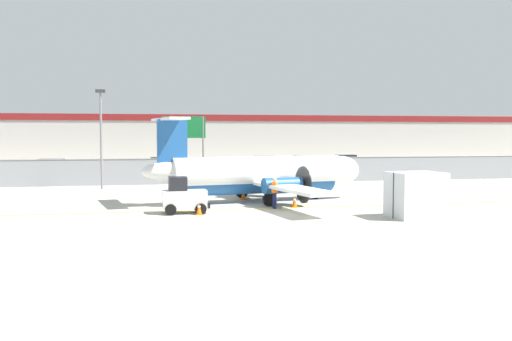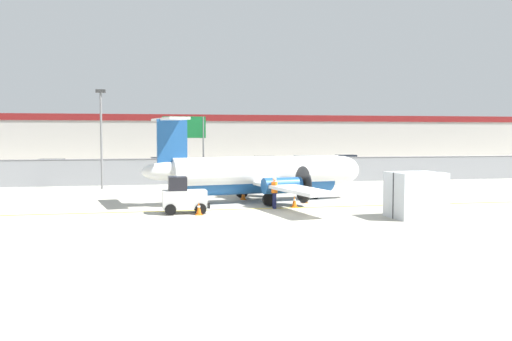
# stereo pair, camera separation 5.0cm
# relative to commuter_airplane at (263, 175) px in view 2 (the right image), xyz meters

# --- Properties ---
(ground_plane) EXTENTS (140.00, 140.00, 0.01)m
(ground_plane) POSITION_rel_commuter_airplane_xyz_m (0.34, -3.19, -1.60)
(ground_plane) COLOR #B7B2A3
(perimeter_fence) EXTENTS (98.00, 0.10, 2.10)m
(perimeter_fence) POSITION_rel_commuter_airplane_xyz_m (0.34, 12.81, -0.49)
(perimeter_fence) COLOR gray
(perimeter_fence) RESTS_ON ground
(parking_lot_strip) EXTENTS (98.00, 17.00, 0.12)m
(parking_lot_strip) POSITION_rel_commuter_airplane_xyz_m (0.34, 24.31, -1.54)
(parking_lot_strip) COLOR #38383A
(parking_lot_strip) RESTS_ON ground
(background_building) EXTENTS (91.00, 8.10, 6.50)m
(background_building) POSITION_rel_commuter_airplane_xyz_m (0.34, 42.80, 1.66)
(background_building) COLOR beige
(background_building) RESTS_ON ground
(commuter_airplane) EXTENTS (13.78, 16.03, 4.92)m
(commuter_airplane) POSITION_rel_commuter_airplane_xyz_m (0.00, 0.00, 0.00)
(commuter_airplane) COLOR white
(commuter_airplane) RESTS_ON ground
(baggage_tug) EXTENTS (2.34, 1.40, 1.88)m
(baggage_tug) POSITION_rel_commuter_airplane_xyz_m (-5.05, -4.19, -0.75)
(baggage_tug) COLOR silver
(baggage_tug) RESTS_ON ground
(ground_crew_worker) EXTENTS (0.36, 0.55, 1.70)m
(ground_crew_worker) POSITION_rel_commuter_airplane_xyz_m (-0.09, -3.29, -0.65)
(ground_crew_worker) COLOR #191E4C
(ground_crew_worker) RESTS_ON ground
(cargo_container) EXTENTS (2.54, 2.17, 2.20)m
(cargo_container) POSITION_rel_commuter_airplane_xyz_m (5.77, -7.94, -0.50)
(cargo_container) COLOR silver
(cargo_container) RESTS_ON ground
(traffic_cone_near_left) EXTENTS (0.36, 0.36, 0.64)m
(traffic_cone_near_left) POSITION_rel_commuter_airplane_xyz_m (2.22, -1.22, -1.29)
(traffic_cone_near_left) COLOR orange
(traffic_cone_near_left) RESTS_ON ground
(traffic_cone_near_right) EXTENTS (0.36, 0.36, 0.64)m
(traffic_cone_near_right) POSITION_rel_commuter_airplane_xyz_m (-4.35, -4.90, -1.29)
(traffic_cone_near_right) COLOR orange
(traffic_cone_near_right) RESTS_ON ground
(traffic_cone_far_left) EXTENTS (0.36, 0.36, 0.64)m
(traffic_cone_far_left) POSITION_rel_commuter_airplane_xyz_m (-0.99, 1.17, -1.29)
(traffic_cone_far_left) COLOR orange
(traffic_cone_far_left) RESTS_ON ground
(traffic_cone_far_right) EXTENTS (0.36, 0.36, 0.64)m
(traffic_cone_far_right) POSITION_rel_commuter_airplane_xyz_m (1.12, -2.98, -1.29)
(traffic_cone_far_right) COLOR orange
(traffic_cone_far_right) RESTS_ON ground
(parked_car_0) EXTENTS (4.33, 2.28, 1.58)m
(parked_car_0) POSITION_rel_commuter_airplane_xyz_m (-15.24, 23.43, -0.71)
(parked_car_0) COLOR slate
(parked_car_0) RESTS_ON parking_lot_strip
(parked_car_1) EXTENTS (4.36, 2.36, 1.58)m
(parked_car_1) POSITION_rel_commuter_airplane_xyz_m (-9.52, 18.66, -0.71)
(parked_car_1) COLOR silver
(parked_car_1) RESTS_ON parking_lot_strip
(parked_car_2) EXTENTS (4.24, 2.09, 1.58)m
(parked_car_2) POSITION_rel_commuter_airplane_xyz_m (-5.08, 25.75, -0.71)
(parked_car_2) COLOR #19662D
(parked_car_2) RESTS_ON parking_lot_strip
(parked_car_3) EXTENTS (4.36, 2.37, 1.58)m
(parked_car_3) POSITION_rel_commuter_airplane_xyz_m (1.34, 20.58, -0.71)
(parked_car_3) COLOR black
(parked_car_3) RESTS_ON parking_lot_strip
(parked_car_4) EXTENTS (4.20, 2.00, 1.58)m
(parked_car_4) POSITION_rel_commuter_airplane_xyz_m (5.78, 25.76, -0.71)
(parked_car_4) COLOR black
(parked_car_4) RESTS_ON parking_lot_strip
(parked_car_5) EXTENTS (4.32, 2.25, 1.58)m
(parked_car_5) POSITION_rel_commuter_airplane_xyz_m (10.36, 26.66, -0.71)
(parked_car_5) COLOR navy
(parked_car_5) RESTS_ON parking_lot_strip
(parked_car_6) EXTENTS (4.37, 2.38, 1.58)m
(parked_car_6) POSITION_rel_commuter_airplane_xyz_m (15.87, 28.12, -0.71)
(parked_car_6) COLOR gray
(parked_car_6) RESTS_ON parking_lot_strip
(apron_light_pole) EXTENTS (0.70, 0.30, 7.27)m
(apron_light_pole) POSITION_rel_commuter_airplane_xyz_m (-9.93, 10.06, 2.70)
(apron_light_pole) COLOR slate
(apron_light_pole) RESTS_ON ground
(highway_sign) EXTENTS (3.60, 0.14, 5.50)m
(highway_sign) POSITION_rel_commuter_airplane_xyz_m (-3.52, 14.86, 2.54)
(highway_sign) COLOR slate
(highway_sign) RESTS_ON ground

